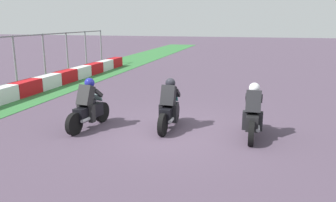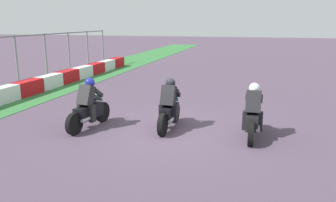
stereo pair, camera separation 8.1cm
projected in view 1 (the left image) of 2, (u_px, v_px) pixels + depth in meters
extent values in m
plane|color=#4E3F50|center=(172.00, 131.00, 9.93)|extent=(120.00, 120.00, 0.00)
cube|color=red|center=(26.00, 88.00, 14.62)|extent=(1.54, 0.60, 0.64)
cube|color=silver|center=(47.00, 82.00, 16.10)|extent=(1.54, 0.60, 0.64)
cube|color=red|center=(65.00, 77.00, 17.58)|extent=(1.54, 0.60, 0.64)
cube|color=silver|center=(80.00, 72.00, 19.05)|extent=(1.54, 0.60, 0.64)
cube|color=red|center=(93.00, 69.00, 20.53)|extent=(1.54, 0.60, 0.64)
cube|color=silver|center=(104.00, 66.00, 22.01)|extent=(1.54, 0.60, 0.64)
cube|color=red|center=(114.00, 63.00, 23.48)|extent=(1.54, 0.60, 0.64)
cylinder|color=slate|center=(15.00, 62.00, 16.26)|extent=(0.10, 0.10, 2.48)
cylinder|color=slate|center=(44.00, 57.00, 18.46)|extent=(0.10, 0.10, 2.48)
cylinder|color=slate|center=(67.00, 53.00, 20.66)|extent=(0.10, 0.10, 2.48)
cylinder|color=slate|center=(86.00, 50.00, 22.85)|extent=(0.10, 0.10, 2.48)
cylinder|color=slate|center=(101.00, 47.00, 25.05)|extent=(0.10, 0.10, 2.48)
cylinder|color=black|center=(253.00, 119.00, 10.06)|extent=(0.64, 0.15, 0.64)
cylinder|color=black|center=(251.00, 134.00, 8.75)|extent=(0.64, 0.15, 0.64)
cube|color=black|center=(253.00, 119.00, 9.36)|extent=(1.10, 0.33, 0.40)
ellipsoid|color=black|center=(253.00, 108.00, 9.39)|extent=(0.48, 0.30, 0.24)
cube|color=red|center=(252.00, 124.00, 8.88)|extent=(0.06, 0.16, 0.08)
cylinder|color=#A5A5AD|center=(258.00, 128.00, 9.02)|extent=(0.42, 0.10, 0.10)
cube|color=black|center=(254.00, 102.00, 9.15)|extent=(0.49, 0.40, 0.66)
sphere|color=silver|center=(255.00, 88.00, 9.28)|extent=(0.30, 0.30, 0.30)
cube|color=slate|center=(254.00, 103.00, 9.75)|extent=(0.16, 0.26, 0.23)
cube|color=black|center=(245.00, 120.00, 9.30)|extent=(0.18, 0.14, 0.52)
cube|color=black|center=(260.00, 121.00, 9.20)|extent=(0.18, 0.14, 0.52)
cube|color=black|center=(247.00, 98.00, 9.55)|extent=(0.39, 0.10, 0.31)
cube|color=black|center=(261.00, 99.00, 9.45)|extent=(0.39, 0.10, 0.31)
cylinder|color=black|center=(175.00, 112.00, 10.80)|extent=(0.64, 0.15, 0.64)
cylinder|color=black|center=(163.00, 125.00, 9.49)|extent=(0.64, 0.15, 0.64)
cube|color=black|center=(169.00, 112.00, 10.10)|extent=(1.10, 0.33, 0.40)
ellipsoid|color=black|center=(170.00, 102.00, 10.13)|extent=(0.48, 0.30, 0.24)
cube|color=red|center=(165.00, 116.00, 9.62)|extent=(0.06, 0.16, 0.08)
cylinder|color=#A5A5AD|center=(171.00, 120.00, 9.76)|extent=(0.42, 0.10, 0.10)
cube|color=black|center=(168.00, 96.00, 9.89)|extent=(0.49, 0.40, 0.66)
sphere|color=black|center=(170.00, 83.00, 10.02)|extent=(0.30, 0.30, 0.30)
cube|color=teal|center=(174.00, 97.00, 10.49)|extent=(0.16, 0.26, 0.23)
cube|color=black|center=(162.00, 113.00, 10.04)|extent=(0.18, 0.14, 0.52)
cube|color=black|center=(175.00, 114.00, 9.94)|extent=(0.18, 0.14, 0.52)
cube|color=black|center=(166.00, 92.00, 10.29)|extent=(0.39, 0.10, 0.31)
cube|color=black|center=(178.00, 93.00, 10.20)|extent=(0.39, 0.10, 0.31)
cylinder|color=black|center=(102.00, 112.00, 10.81)|extent=(0.65, 0.23, 0.64)
cylinder|color=black|center=(74.00, 124.00, 9.55)|extent=(0.65, 0.23, 0.64)
cube|color=black|center=(89.00, 112.00, 10.14)|extent=(1.13, 0.47, 0.40)
ellipsoid|color=black|center=(90.00, 101.00, 10.16)|extent=(0.52, 0.36, 0.24)
cube|color=red|center=(78.00, 115.00, 9.68)|extent=(0.08, 0.17, 0.08)
cylinder|color=#A5A5AD|center=(86.00, 120.00, 9.80)|extent=(0.43, 0.16, 0.10)
cube|color=black|center=(86.00, 96.00, 9.93)|extent=(0.53, 0.46, 0.66)
sphere|color=#1F2495|center=(90.00, 83.00, 10.05)|extent=(0.34, 0.34, 0.30)
cube|color=slate|center=(98.00, 97.00, 10.51)|extent=(0.19, 0.28, 0.23)
cube|color=black|center=(81.00, 112.00, 10.11)|extent=(0.20, 0.16, 0.52)
cube|color=black|center=(92.00, 114.00, 9.96)|extent=(0.20, 0.16, 0.52)
cube|color=black|center=(88.00, 92.00, 10.33)|extent=(0.40, 0.15, 0.31)
cube|color=black|center=(98.00, 93.00, 10.20)|extent=(0.40, 0.15, 0.31)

